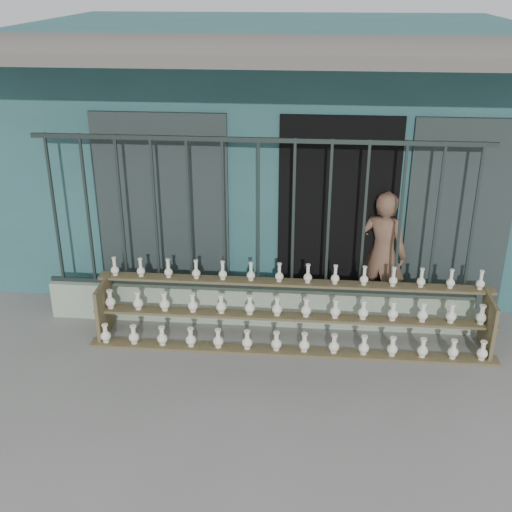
{
  "coord_description": "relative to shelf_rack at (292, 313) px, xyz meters",
  "views": [
    {
      "loc": [
        0.56,
        -5.41,
        3.85
      ],
      "look_at": [
        0.0,
        1.0,
        1.0
      ],
      "focal_mm": 45.0,
      "sensor_mm": 36.0,
      "label": 1
    }
  ],
  "objects": [
    {
      "name": "security_fence",
      "position": [
        -0.41,
        0.42,
        0.98
      ],
      "size": [
        5.0,
        0.04,
        1.8
      ],
      "color": "#283330",
      "rests_on": "parapet_wall"
    },
    {
      "name": "workshop_building",
      "position": [
        -0.4,
        3.35,
        1.26
      ],
      "size": [
        7.4,
        6.6,
        3.21
      ],
      "color": "#2B595B",
      "rests_on": "ground"
    },
    {
      "name": "parapet_wall",
      "position": [
        -0.41,
        0.42,
        -0.14
      ],
      "size": [
        5.0,
        0.2,
        0.45
      ],
      "primitive_type": "cube",
      "color": "#97AB92",
      "rests_on": "ground"
    },
    {
      "name": "shelf_rack",
      "position": [
        0.0,
        0.0,
        0.0
      ],
      "size": [
        4.5,
        0.68,
        0.85
      ],
      "color": "brown",
      "rests_on": "ground"
    },
    {
      "name": "elderly_woman",
      "position": [
        1.05,
        0.8,
        0.42
      ],
      "size": [
        0.67,
        0.57,
        1.56
      ],
      "primitive_type": "imported",
      "rotation": [
        0.0,
        0.0,
        2.73
      ],
      "color": "brown",
      "rests_on": "ground"
    },
    {
      "name": "ground",
      "position": [
        -0.41,
        -0.88,
        -0.36
      ],
      "size": [
        60.0,
        60.0,
        0.0
      ],
      "primitive_type": "plane",
      "color": "slate"
    }
  ]
}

